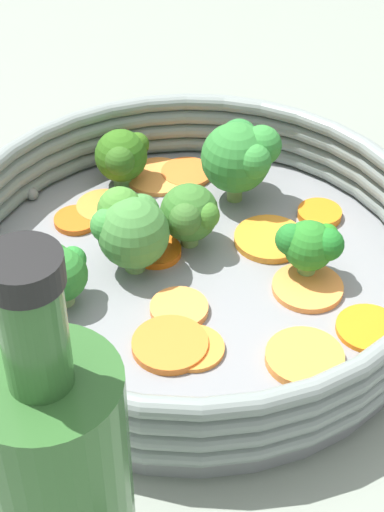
{
  "coord_description": "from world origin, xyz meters",
  "views": [
    {
      "loc": [
        0.39,
        -0.09,
        0.37
      ],
      "look_at": [
        0.0,
        0.0,
        0.03
      ],
      "focal_mm": 60.0,
      "sensor_mm": 36.0,
      "label": 1
    }
  ],
  "objects_px": {
    "carrot_slice_3": "(170,345)",
    "carrot_slice_9": "(157,251)",
    "carrot_slice_12": "(270,239)",
    "skillet": "(192,282)",
    "broccoli_floret_3": "(122,156)",
    "carrot_slice_11": "(179,309)",
    "carrot_slice_8": "(369,328)",
    "broccoli_floret_0": "(310,245)",
    "broccoli_floret_5": "(28,306)",
    "carrot_slice_4": "(305,358)",
    "broccoli_floret_2": "(191,214)",
    "carrot_slice_2": "(193,348)",
    "carrot_slice_7": "(308,287)",
    "carrot_slice_0": "(187,173)",
    "carrot_slice_6": "(160,176)",
    "broccoli_floret_1": "(130,227)",
    "broccoli_floret_6": "(241,155)",
    "carrot_slice_10": "(320,214)",
    "carrot_slice_5": "(76,220)",
    "carrot_slice_1": "(104,207)",
    "broccoli_floret_4": "(60,270)"
  },
  "relations": [
    {
      "from": "carrot_slice_2",
      "to": "carrot_slice_11",
      "type": "distance_m",
      "value": 0.03
    },
    {
      "from": "carrot_slice_7",
      "to": "broccoli_floret_1",
      "type": "xyz_separation_m",
      "value": [
        -0.05,
        -0.1,
        0.03
      ]
    },
    {
      "from": "carrot_slice_11",
      "to": "carrot_slice_3",
      "type": "bearing_deg",
      "value": -22.26
    },
    {
      "from": "carrot_slice_7",
      "to": "carrot_slice_11",
      "type": "bearing_deg",
      "value": -89.23
    },
    {
      "from": "carrot_slice_0",
      "to": "broccoli_floret_0",
      "type": "distance_m",
      "value": 0.14
    },
    {
      "from": "broccoli_floret_0",
      "to": "broccoli_floret_6",
      "type": "height_order",
      "value": "broccoli_floret_6"
    },
    {
      "from": "broccoli_floret_2",
      "to": "broccoli_floret_6",
      "type": "distance_m",
      "value": 0.06
    },
    {
      "from": "carrot_slice_3",
      "to": "carrot_slice_12",
      "type": "relative_size",
      "value": 0.94
    },
    {
      "from": "carrot_slice_2",
      "to": "broccoli_floret_2",
      "type": "distance_m",
      "value": 0.1
    },
    {
      "from": "carrot_slice_11",
      "to": "broccoli_floret_4",
      "type": "bearing_deg",
      "value": -112.38
    },
    {
      "from": "carrot_slice_3",
      "to": "broccoli_floret_6",
      "type": "relative_size",
      "value": 0.76
    },
    {
      "from": "carrot_slice_9",
      "to": "carrot_slice_10",
      "type": "xyz_separation_m",
      "value": [
        -0.01,
        0.12,
        0.0
      ]
    },
    {
      "from": "carrot_slice_8",
      "to": "broccoli_floret_1",
      "type": "distance_m",
      "value": 0.16
    },
    {
      "from": "carrot_slice_0",
      "to": "carrot_slice_8",
      "type": "height_order",
      "value": "same"
    },
    {
      "from": "carrot_slice_3",
      "to": "carrot_slice_9",
      "type": "relative_size",
      "value": 1.37
    },
    {
      "from": "carrot_slice_4",
      "to": "broccoli_floret_1",
      "type": "height_order",
      "value": "broccoli_floret_1"
    },
    {
      "from": "broccoli_floret_0",
      "to": "broccoli_floret_6",
      "type": "distance_m",
      "value": 0.09
    },
    {
      "from": "broccoli_floret_2",
      "to": "carrot_slice_8",
      "type": "bearing_deg",
      "value": 39.94
    },
    {
      "from": "skillet",
      "to": "broccoli_floret_5",
      "type": "xyz_separation_m",
      "value": [
        0.03,
        -0.1,
        0.03
      ]
    },
    {
      "from": "carrot_slice_9",
      "to": "carrot_slice_10",
      "type": "height_order",
      "value": "same"
    },
    {
      "from": "skillet",
      "to": "carrot_slice_2",
      "type": "bearing_deg",
      "value": -12.38
    },
    {
      "from": "broccoli_floret_6",
      "to": "carrot_slice_3",
      "type": "bearing_deg",
      "value": -30.49
    },
    {
      "from": "carrot_slice_1",
      "to": "carrot_slice_7",
      "type": "relative_size",
      "value": 0.85
    },
    {
      "from": "carrot_slice_7",
      "to": "carrot_slice_12",
      "type": "height_order",
      "value": "same"
    },
    {
      "from": "carrot_slice_1",
      "to": "broccoli_floret_2",
      "type": "xyz_separation_m",
      "value": [
        0.05,
        0.05,
        0.02
      ]
    },
    {
      "from": "carrot_slice_0",
      "to": "broccoli_floret_0",
      "type": "bearing_deg",
      "value": 21.46
    },
    {
      "from": "carrot_slice_1",
      "to": "broccoli_floret_6",
      "type": "relative_size",
      "value": 0.64
    },
    {
      "from": "carrot_slice_4",
      "to": "broccoli_floret_2",
      "type": "distance_m",
      "value": 0.12
    },
    {
      "from": "skillet",
      "to": "broccoli_floret_5",
      "type": "distance_m",
      "value": 0.11
    },
    {
      "from": "carrot_slice_8",
      "to": "broccoli_floret_0",
      "type": "xyz_separation_m",
      "value": [
        -0.05,
        -0.02,
        0.02
      ]
    },
    {
      "from": "carrot_slice_5",
      "to": "broccoli_floret_2",
      "type": "relative_size",
      "value": 0.68
    },
    {
      "from": "skillet",
      "to": "broccoli_floret_3",
      "type": "height_order",
      "value": "broccoli_floret_3"
    },
    {
      "from": "carrot_slice_3",
      "to": "carrot_slice_12",
      "type": "distance_m",
      "value": 0.12
    },
    {
      "from": "carrot_slice_3",
      "to": "carrot_slice_6",
      "type": "xyz_separation_m",
      "value": [
        -0.17,
        0.03,
        -0.0
      ]
    },
    {
      "from": "carrot_slice_0",
      "to": "broccoli_floret_2",
      "type": "bearing_deg",
      "value": -10.93
    },
    {
      "from": "broccoli_floret_5",
      "to": "broccoli_floret_6",
      "type": "relative_size",
      "value": 0.61
    },
    {
      "from": "carrot_slice_7",
      "to": "broccoli_floret_6",
      "type": "bearing_deg",
      "value": -171.31
    },
    {
      "from": "broccoli_floret_6",
      "to": "carrot_slice_6",
      "type": "bearing_deg",
      "value": -126.46
    },
    {
      "from": "carrot_slice_5",
      "to": "broccoli_floret_6",
      "type": "xyz_separation_m",
      "value": [
        -0.0,
        0.11,
        0.03
      ]
    },
    {
      "from": "carrot_slice_7",
      "to": "carrot_slice_10",
      "type": "height_order",
      "value": "carrot_slice_10"
    },
    {
      "from": "carrot_slice_0",
      "to": "carrot_slice_6",
      "type": "relative_size",
      "value": 0.81
    },
    {
      "from": "carrot_slice_6",
      "to": "broccoli_floret_0",
      "type": "xyz_separation_m",
      "value": [
        0.13,
        0.07,
        0.02
      ]
    },
    {
      "from": "carrot_slice_1",
      "to": "carrot_slice_12",
      "type": "bearing_deg",
      "value": 59.77
    },
    {
      "from": "broccoli_floret_1",
      "to": "broccoli_floret_6",
      "type": "xyz_separation_m",
      "value": [
        -0.05,
        0.09,
        0.01
      ]
    },
    {
      "from": "broccoli_floret_0",
      "to": "broccoli_floret_5",
      "type": "relative_size",
      "value": 1.12
    },
    {
      "from": "carrot_slice_11",
      "to": "carrot_slice_8",
      "type": "bearing_deg",
      "value": 68.75
    },
    {
      "from": "carrot_slice_12",
      "to": "broccoli_floret_1",
      "type": "height_order",
      "value": "broccoli_floret_1"
    },
    {
      "from": "carrot_slice_4",
      "to": "broccoli_floret_2",
      "type": "xyz_separation_m",
      "value": [
        -0.11,
        -0.04,
        0.02
      ]
    },
    {
      "from": "carrot_slice_12",
      "to": "broccoli_floret_0",
      "type": "relative_size",
      "value": 1.17
    },
    {
      "from": "broccoli_floret_0",
      "to": "broccoli_floret_4",
      "type": "height_order",
      "value": "broccoli_floret_0"
    }
  ]
}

